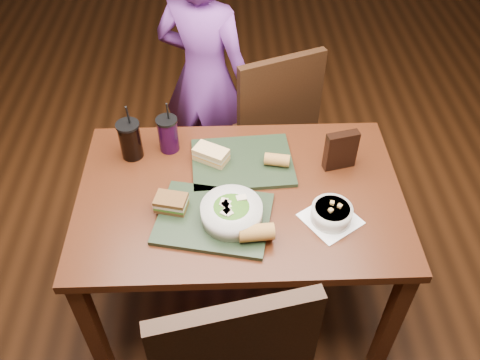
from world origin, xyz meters
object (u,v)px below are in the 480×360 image
dining_table (240,207)px  salad_bowl (231,212)px  soup_bowl (332,213)px  diner (205,78)px  cup_berry (168,134)px  chip_bag (341,150)px  cup_cola (130,140)px  baguette_far (277,160)px  sandwich_far (211,154)px  chair_far (276,122)px  sandwich_near (171,203)px  tray_far (242,162)px  baguette_near (257,233)px  tray_near (214,218)px

dining_table → salad_bowl: salad_bowl is taller
soup_bowl → dining_table: bearing=155.6°
diner → cup_berry: (-0.14, -0.61, 0.13)m
soup_bowl → chip_bag: 0.31m
cup_cola → cup_berry: size_ratio=1.07×
baguette_far → sandwich_far: bearing=171.7°
salad_bowl → sandwich_far: bearing=103.3°
salad_bowl → soup_bowl: bearing=-0.2°
chair_far → sandwich_near: bearing=-121.7°
sandwich_far → cup_berry: bearing=151.9°
dining_table → baguette_far: bearing=41.3°
sandwich_far → baguette_far: sandwich_far is taller
soup_bowl → baguette_far: 0.34m
sandwich_near → chip_bag: (0.68, 0.23, 0.04)m
chair_far → cup_berry: chair_far is taller
tray_far → salad_bowl: 0.33m
soup_bowl → baguette_near: bearing=-161.7°
diner → soup_bowl: diner is taller
dining_table → chair_far: (0.21, 0.68, -0.10)m
cup_berry → sandwich_near: bearing=-85.0°
tray_far → soup_bowl: bearing=-44.7°
baguette_near → cup_berry: bearing=123.5°
baguette_far → cup_berry: size_ratio=0.42×
tray_far → soup_bowl: size_ratio=1.62×
baguette_near → dining_table: bearing=101.6°
tray_far → soup_bowl: (0.32, -0.32, 0.03)m
sandwich_far → cup_cola: (-0.34, 0.06, 0.04)m
diner → cup_berry: 0.64m
tray_near → cup_berry: size_ratio=1.69×
sandwich_far → chip_bag: size_ratio=0.92×
dining_table → baguette_near: (0.05, -0.25, 0.14)m
baguette_far → chip_bag: 0.26m
diner → salad_bowl: size_ratio=6.13×
dining_table → cup_cola: bearing=152.3°
chair_far → baguette_near: 0.98m
baguette_near → baguette_far: size_ratio=1.22×
sandwich_near → cup_cola: size_ratio=0.51×
tray_far → cup_berry: 0.34m
tray_far → baguette_far: (0.14, -0.03, 0.03)m
sandwich_far → baguette_near: bearing=-68.8°
sandwich_near → salad_bowl: bearing=-15.3°
sandwich_near → tray_far: bearing=42.4°
cup_berry → tray_near: bearing=-65.2°
sandwich_near → sandwich_far: bearing=60.9°
soup_bowl → sandwich_far: (-0.45, 0.33, 0.01)m
tray_near → cup_berry: 0.47m
sandwich_near → cup_berry: 0.37m
baguette_far → sandwich_near: bearing=-151.6°
dining_table → sandwich_far: size_ratio=8.07×
sandwich_far → cup_cola: bearing=170.2°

